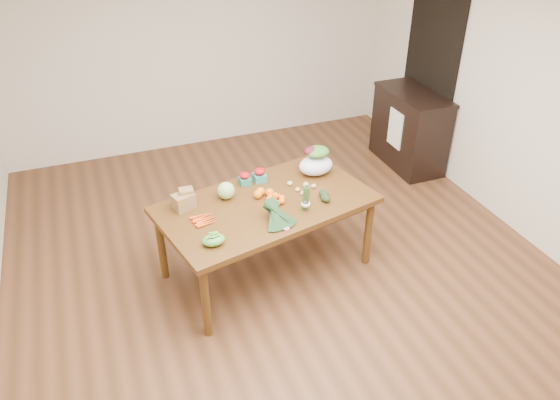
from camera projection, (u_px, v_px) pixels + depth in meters
name	position (u px, v px, depth m)	size (l,w,h in m)	color
floor	(285.00, 273.00, 5.12)	(6.00, 6.00, 0.00)	brown
room_walls	(286.00, 144.00, 4.40)	(5.02, 6.02, 2.70)	beige
dining_table	(267.00, 237.00, 4.98)	(1.85, 1.03, 0.75)	#533413
doorway_dark	(429.00, 78.00, 6.57)	(0.02, 1.00, 2.10)	black
cabinet	(410.00, 129.00, 6.70)	(0.52, 1.02, 0.94)	black
dish_towel	(395.00, 129.00, 6.52)	(0.02, 0.28, 0.45)	white
paper_bag	(184.00, 200.00, 4.65)	(0.24, 0.20, 0.17)	olive
cabbage	(226.00, 191.00, 4.79)	(0.15, 0.15, 0.15)	#B0DB7E
strawberry_basket_a	(245.00, 180.00, 5.02)	(0.10, 0.10, 0.09)	red
strawberry_basket_b	(260.00, 176.00, 5.06)	(0.11, 0.11, 0.10)	red
orange_a	(258.00, 194.00, 4.81)	(0.08, 0.08, 0.08)	orange
orange_b	(261.00, 192.00, 4.85)	(0.08, 0.08, 0.08)	orange
orange_c	(270.00, 192.00, 4.84)	(0.08, 0.08, 0.08)	#FF5C0F
mandarin_cluster	(275.00, 197.00, 4.76)	(0.18, 0.18, 0.09)	#E8500E
carrots	(206.00, 219.00, 4.53)	(0.22, 0.19, 0.03)	#D84B12
snap_pea_bag	(214.00, 240.00, 4.24)	(0.18, 0.14, 0.08)	green
kale_bunch	(280.00, 216.00, 4.45)	(0.32, 0.40, 0.16)	black
asparagus_bundle	(306.00, 198.00, 4.60)	(0.08, 0.08, 0.25)	#5F843C
potato_a	(298.00, 190.00, 4.92)	(0.04, 0.04, 0.04)	#D3C77A
potato_b	(303.00, 193.00, 4.87)	(0.04, 0.04, 0.04)	tan
potato_c	(306.00, 184.00, 4.99)	(0.06, 0.05, 0.05)	tan
potato_d	(290.00, 183.00, 5.01)	(0.05, 0.05, 0.04)	tan
potato_e	(314.00, 186.00, 4.97)	(0.05, 0.04, 0.04)	#DCB97F
avocado_a	(325.00, 198.00, 4.76)	(0.07, 0.10, 0.07)	black
avocado_b	(324.00, 194.00, 4.82)	(0.07, 0.11, 0.07)	black
salad_bag	(316.00, 162.00, 5.13)	(0.33, 0.25, 0.25)	white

